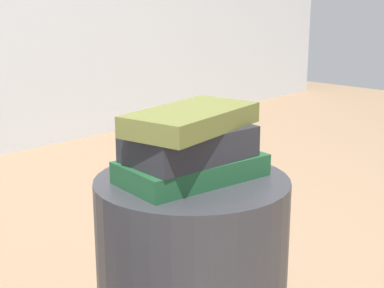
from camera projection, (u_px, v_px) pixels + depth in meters
side_table at (192, 277)px, 1.24m from camera, size 0.41×0.41×0.45m
book_forest at (193, 168)px, 1.18m from camera, size 0.32×0.20×0.05m
book_charcoal at (189, 144)px, 1.16m from camera, size 0.27×0.18×0.06m
book_olive at (192, 119)px, 1.14m from camera, size 0.31×0.19×0.04m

